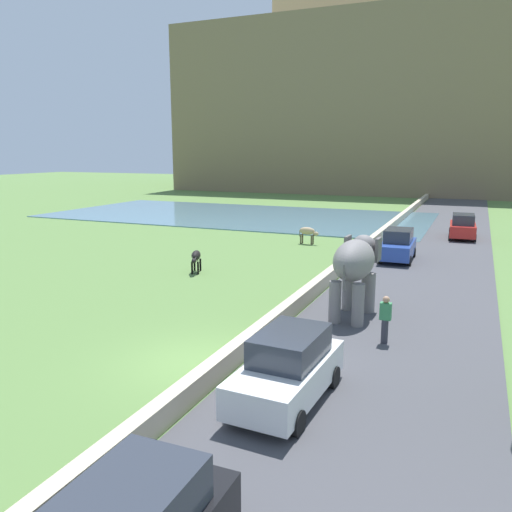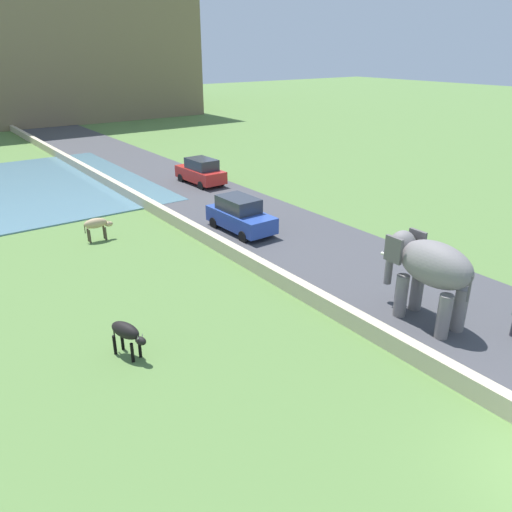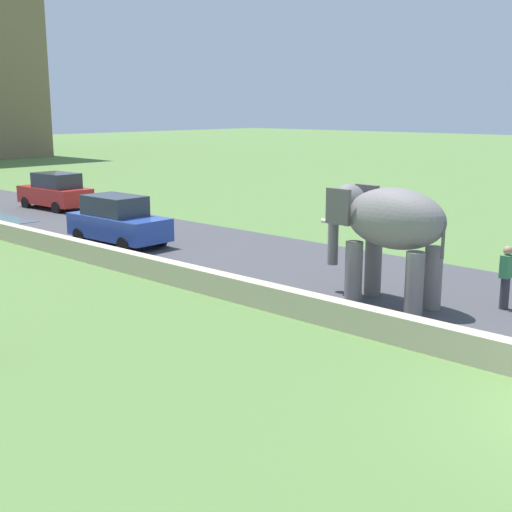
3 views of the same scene
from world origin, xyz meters
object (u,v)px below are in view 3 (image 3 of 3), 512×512
car_red (55,191)px  car_blue (118,221)px  elephant (387,226)px  person_beside_elephant (506,277)px

car_red → car_blue: size_ratio=1.01×
elephant → car_blue: size_ratio=0.86×
elephant → car_blue: (-0.01, 11.16, -1.14)m
person_beside_elephant → car_blue: bearing=96.5°
person_beside_elephant → car_red: car_red is taller
person_beside_elephant → elephant: bearing=122.5°
person_beside_elephant → car_red: bearing=86.0°
person_beside_elephant → car_red: size_ratio=0.40×
car_red → car_blue: bearing=-108.6°
car_red → person_beside_elephant: bearing=-94.0°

